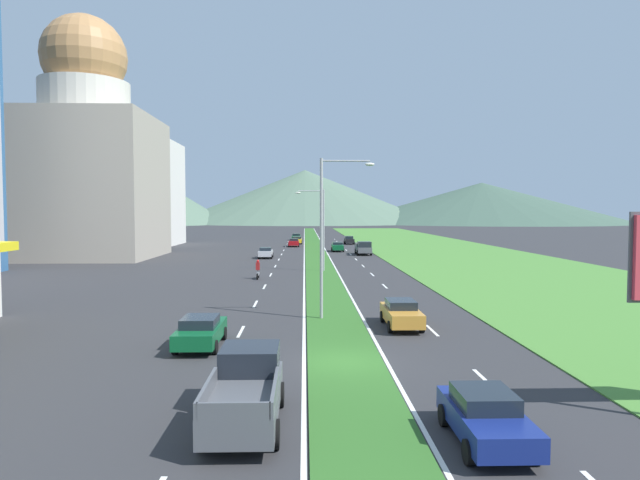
{
  "coord_description": "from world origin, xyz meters",
  "views": [
    {
      "loc": [
        -1.72,
        -22.97,
        6.38
      ],
      "look_at": [
        0.37,
        51.52,
        2.49
      ],
      "focal_mm": 31.14,
      "sensor_mm": 36.0,
      "label": 1
    }
  ],
  "objects_px": {
    "car_1": "(266,253)",
    "motorcycle_rider": "(258,271)",
    "street_lamp_near": "(327,227)",
    "car_2": "(294,242)",
    "car_3": "(297,240)",
    "pickup_truck_0": "(363,248)",
    "pickup_truck_1": "(246,390)",
    "car_5": "(486,416)",
    "car_6": "(401,313)",
    "car_9": "(337,247)",
    "car_8": "(296,237)",
    "car_0": "(349,240)",
    "car_4": "(201,331)",
    "street_lamp_mid": "(320,224)"
  },
  "relations": [
    {
      "from": "street_lamp_near",
      "to": "car_2",
      "type": "bearing_deg",
      "value": 92.78
    },
    {
      "from": "street_lamp_mid",
      "to": "pickup_truck_0",
      "type": "bearing_deg",
      "value": 72.38
    },
    {
      "from": "car_4",
      "to": "car_9",
      "type": "distance_m",
      "value": 62.34
    },
    {
      "from": "car_1",
      "to": "pickup_truck_0",
      "type": "xyz_separation_m",
      "value": [
        13.88,
        5.21,
        0.23
      ]
    },
    {
      "from": "car_2",
      "to": "car_8",
      "type": "distance_m",
      "value": 22.18
    },
    {
      "from": "pickup_truck_0",
      "to": "motorcycle_rider",
      "type": "height_order",
      "value": "pickup_truck_0"
    },
    {
      "from": "motorcycle_rider",
      "to": "car_4",
      "type": "bearing_deg",
      "value": 178.93
    },
    {
      "from": "car_5",
      "to": "car_6",
      "type": "relative_size",
      "value": 0.89
    },
    {
      "from": "pickup_truck_0",
      "to": "car_2",
      "type": "bearing_deg",
      "value": -151.01
    },
    {
      "from": "car_3",
      "to": "car_5",
      "type": "bearing_deg",
      "value": -176.0
    },
    {
      "from": "car_1",
      "to": "car_8",
      "type": "xyz_separation_m",
      "value": [
        3.49,
        46.37,
        0.01
      ]
    },
    {
      "from": "car_2",
      "to": "car_9",
      "type": "xyz_separation_m",
      "value": [
        7.13,
        -12.01,
        -0.01
      ]
    },
    {
      "from": "car_5",
      "to": "motorcycle_rider",
      "type": "xyz_separation_m",
      "value": [
        -9.37,
        37.27,
        0.01
      ]
    },
    {
      "from": "car_2",
      "to": "car_3",
      "type": "xyz_separation_m",
      "value": [
        0.42,
        7.88,
        -0.02
      ]
    },
    {
      "from": "car_4",
      "to": "pickup_truck_1",
      "type": "relative_size",
      "value": 0.84
    },
    {
      "from": "car_1",
      "to": "motorcycle_rider",
      "type": "xyz_separation_m",
      "value": [
        0.88,
        -23.13,
        -0.01
      ]
    },
    {
      "from": "motorcycle_rider",
      "to": "street_lamp_mid",
      "type": "bearing_deg",
      "value": -43.01
    },
    {
      "from": "street_lamp_near",
      "to": "car_3",
      "type": "distance_m",
      "value": 75.05
    },
    {
      "from": "car_0",
      "to": "pickup_truck_0",
      "type": "distance_m",
      "value": 26.4
    },
    {
      "from": "car_4",
      "to": "car_9",
      "type": "bearing_deg",
      "value": -9.33
    },
    {
      "from": "street_lamp_near",
      "to": "car_4",
      "type": "relative_size",
      "value": 2.08
    },
    {
      "from": "street_lamp_near",
      "to": "car_5",
      "type": "xyz_separation_m",
      "value": [
        3.63,
        -17.63,
        -4.73
      ]
    },
    {
      "from": "car_6",
      "to": "street_lamp_mid",
      "type": "bearing_deg",
      "value": -172.71
    },
    {
      "from": "car_3",
      "to": "pickup_truck_0",
      "type": "distance_m",
      "value": 28.7
    },
    {
      "from": "car_1",
      "to": "motorcycle_rider",
      "type": "relative_size",
      "value": 2.12
    },
    {
      "from": "street_lamp_near",
      "to": "car_6",
      "type": "relative_size",
      "value": 2.07
    },
    {
      "from": "car_3",
      "to": "car_9",
      "type": "height_order",
      "value": "car_9"
    },
    {
      "from": "street_lamp_near",
      "to": "car_3",
      "type": "height_order",
      "value": "street_lamp_near"
    },
    {
      "from": "street_lamp_near",
      "to": "street_lamp_mid",
      "type": "bearing_deg",
      "value": 89.28
    },
    {
      "from": "street_lamp_mid",
      "to": "car_0",
      "type": "xyz_separation_m",
      "value": [
        6.97,
        48.23,
        -4.24
      ]
    },
    {
      "from": "car_2",
      "to": "car_3",
      "type": "height_order",
      "value": "car_2"
    },
    {
      "from": "street_lamp_near",
      "to": "car_8",
      "type": "distance_m",
      "value": 89.32
    },
    {
      "from": "street_lamp_near",
      "to": "motorcycle_rider",
      "type": "xyz_separation_m",
      "value": [
        -5.74,
        19.64,
        -4.72
      ]
    },
    {
      "from": "car_6",
      "to": "motorcycle_rider",
      "type": "height_order",
      "value": "motorcycle_rider"
    },
    {
      "from": "street_lamp_near",
      "to": "car_4",
      "type": "xyz_separation_m",
      "value": [
        -6.23,
        -6.56,
        -4.71
      ]
    },
    {
      "from": "car_4",
      "to": "car_6",
      "type": "bearing_deg",
      "value": -67.64
    },
    {
      "from": "street_lamp_near",
      "to": "car_1",
      "type": "height_order",
      "value": "street_lamp_near"
    },
    {
      "from": "car_5",
      "to": "pickup_truck_1",
      "type": "distance_m",
      "value": 6.97
    },
    {
      "from": "street_lamp_near",
      "to": "car_5",
      "type": "height_order",
      "value": "street_lamp_near"
    },
    {
      "from": "street_lamp_near",
      "to": "car_2",
      "type": "height_order",
      "value": "street_lamp_near"
    },
    {
      "from": "car_8",
      "to": "pickup_truck_1",
      "type": "bearing_deg",
      "value": -179.99
    },
    {
      "from": "car_1",
      "to": "street_lamp_near",
      "type": "bearing_deg",
      "value": -171.2
    },
    {
      "from": "car_0",
      "to": "car_2",
      "type": "distance_m",
      "value": 12.89
    },
    {
      "from": "car_2",
      "to": "pickup_truck_0",
      "type": "height_order",
      "value": "pickup_truck_0"
    },
    {
      "from": "car_9",
      "to": "car_8",
      "type": "bearing_deg",
      "value": -168.42
    },
    {
      "from": "street_lamp_near",
      "to": "motorcycle_rider",
      "type": "distance_m",
      "value": 21.0
    },
    {
      "from": "car_6",
      "to": "pickup_truck_1",
      "type": "distance_m",
      "value": 15.29
    },
    {
      "from": "street_lamp_near",
      "to": "car_3",
      "type": "relative_size",
      "value": 2.17
    },
    {
      "from": "car_4",
      "to": "car_2",
      "type": "bearing_deg",
      "value": -2.31
    },
    {
      "from": "car_2",
      "to": "pickup_truck_1",
      "type": "height_order",
      "value": "pickup_truck_1"
    }
  ]
}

